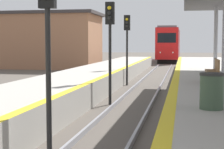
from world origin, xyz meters
name	(u,v)px	position (x,y,z in m)	size (l,w,h in m)	color
train	(169,44)	(0.00, 50.99, 2.37)	(2.75, 16.50, 4.66)	black
signal_near	(47,24)	(-0.98, 5.61, 2.94)	(0.36, 0.31, 4.19)	black
signal_mid	(110,33)	(-0.99, 12.74, 2.94)	(0.36, 0.31, 4.19)	black
signal_far	(127,36)	(-1.35, 19.87, 2.94)	(0.36, 0.31, 4.19)	black
trash_bin	(212,91)	(2.61, 6.67, 1.42)	(0.57, 0.57, 0.85)	#384C38
bench	(214,70)	(3.12, 12.63, 1.48)	(0.44, 1.67, 0.92)	brown
station_building	(32,40)	(-13.39, 34.32, 2.82)	(14.16, 6.46, 5.61)	#9E6B4C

